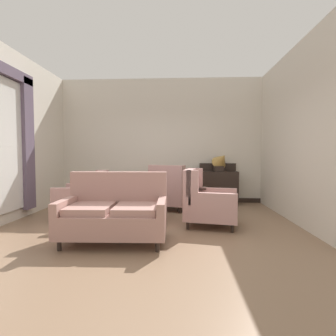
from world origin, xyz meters
name	(u,v)px	position (x,y,z in m)	size (l,w,h in m)	color
ground	(148,229)	(0.00, 0.00, 0.00)	(7.65, 7.65, 0.00)	#896B51
wall_back	(161,141)	(0.00, 2.69, 1.67)	(5.62, 0.08, 3.34)	silver
wall_left	(21,136)	(-2.73, 0.81, 1.67)	(0.08, 3.76, 3.34)	silver
wall_right	(292,135)	(2.73, 0.81, 1.67)	(0.08, 3.76, 3.34)	silver
baseboard_back	(161,200)	(0.00, 2.63, 0.06)	(5.46, 0.03, 0.12)	black
coffee_table	(145,201)	(-0.15, 0.60, 0.38)	(0.85, 0.85, 0.47)	black
porcelain_vase	(146,190)	(-0.12, 0.55, 0.62)	(0.19, 0.19, 0.33)	brown
settee	(115,213)	(-0.42, -0.63, 0.42)	(1.55, 0.91, 1.02)	tan
armchair_back_corner	(206,202)	(1.02, 0.28, 0.43)	(1.03, 0.93, 1.03)	tan
armchair_beside_settee	(86,198)	(-1.36, 0.71, 0.41)	(0.95, 0.91, 0.96)	tan
armchair_foreground_right	(170,191)	(0.30, 1.62, 0.44)	(1.05, 1.08, 1.06)	tan
side_table	(196,200)	(0.85, 0.70, 0.39)	(0.47, 0.47, 0.65)	black
sideboard	(218,185)	(1.53, 2.39, 0.49)	(0.96, 0.42, 1.06)	black
gramophone	(221,161)	(1.59, 2.30, 1.14)	(0.55, 0.62, 0.57)	black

